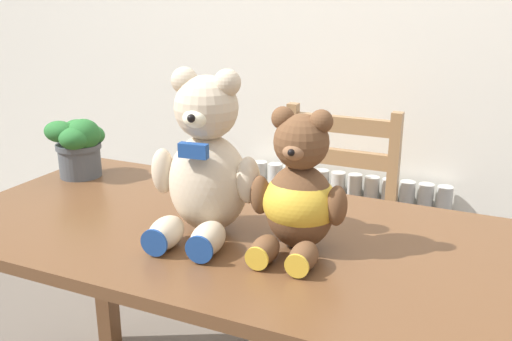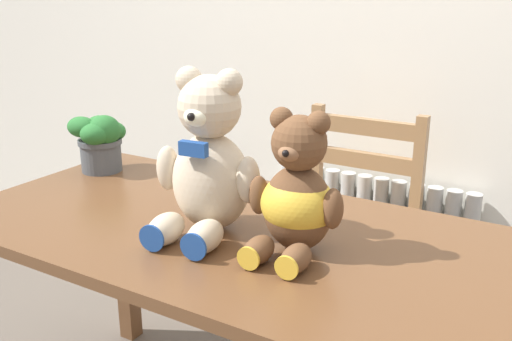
{
  "view_description": "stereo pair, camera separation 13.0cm",
  "coord_description": "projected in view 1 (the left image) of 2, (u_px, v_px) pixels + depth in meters",
  "views": [
    {
      "loc": [
        0.58,
        -0.78,
        1.28
      ],
      "look_at": [
        0.06,
        0.34,
        0.89
      ],
      "focal_mm": 40.0,
      "sensor_mm": 36.0,
      "label": 1
    },
    {
      "loc": [
        0.69,
        -0.72,
        1.28
      ],
      "look_at": [
        0.06,
        0.34,
        0.89
      ],
      "focal_mm": 40.0,
      "sensor_mm": 36.0,
      "label": 2
    }
  ],
  "objects": [
    {
      "name": "teddy_bear_left",
      "position": [
        206.0,
        165.0,
        1.34
      ],
      "size": [
        0.28,
        0.29,
        0.39
      ],
      "rotation": [
        0.0,
        0.0,
        3.25
      ],
      "color": "beige",
      "rests_on": "dining_table"
    },
    {
      "name": "teddy_bear_right",
      "position": [
        299.0,
        195.0,
        1.26
      ],
      "size": [
        0.23,
        0.23,
        0.32
      ],
      "rotation": [
        0.0,
        0.0,
        3.18
      ],
      "color": "brown",
      "rests_on": "dining_table"
    },
    {
      "name": "potted_plant",
      "position": [
        79.0,
        143.0,
        1.76
      ],
      "size": [
        0.17,
        0.17,
        0.19
      ],
      "color": "#4C5156",
      "rests_on": "dining_table"
    },
    {
      "name": "dining_table",
      "position": [
        237.0,
        267.0,
        1.42
      ],
      "size": [
        1.49,
        0.72,
        0.72
      ],
      "color": "brown",
      "rests_on": "ground_plane"
    },
    {
      "name": "radiator",
      "position": [
        343.0,
        243.0,
        2.43
      ],
      "size": [
        0.85,
        0.1,
        0.56
      ],
      "color": "beige",
      "rests_on": "ground_plane"
    },
    {
      "name": "wooden_chair_behind",
      "position": [
        329.0,
        226.0,
        2.12
      ],
      "size": [
        0.44,
        0.38,
        0.86
      ],
      "rotation": [
        0.0,
        0.0,
        3.14
      ],
      "color": "#997047",
      "rests_on": "ground_plane"
    }
  ]
}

